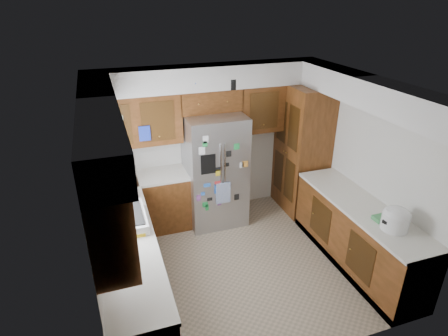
{
  "coord_description": "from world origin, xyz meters",
  "views": [
    {
      "loc": [
        -1.58,
        -3.89,
        3.44
      ],
      "look_at": [
        -0.14,
        0.35,
        1.34
      ],
      "focal_mm": 30.0,
      "sensor_mm": 36.0,
      "label": 1
    }
  ],
  "objects_px": {
    "pantry": "(302,150)",
    "fridge": "(215,170)",
    "rice_cooker": "(396,218)",
    "paper_towel": "(389,219)"
  },
  "relations": [
    {
      "from": "pantry",
      "to": "fridge",
      "type": "distance_m",
      "value": 1.51
    },
    {
      "from": "fridge",
      "to": "rice_cooker",
      "type": "height_order",
      "value": "fridge"
    },
    {
      "from": "fridge",
      "to": "paper_towel",
      "type": "distance_m",
      "value": 2.65
    },
    {
      "from": "fridge",
      "to": "rice_cooker",
      "type": "bearing_deg",
      "value": -56.26
    },
    {
      "from": "rice_cooker",
      "to": "paper_towel",
      "type": "xyz_separation_m",
      "value": [
        -0.07,
        0.02,
        -0.02
      ]
    },
    {
      "from": "pantry",
      "to": "rice_cooker",
      "type": "relative_size",
      "value": 6.62
    },
    {
      "from": "fridge",
      "to": "paper_towel",
      "type": "xyz_separation_m",
      "value": [
        1.43,
        -2.22,
        0.15
      ]
    },
    {
      "from": "fridge",
      "to": "rice_cooker",
      "type": "relative_size",
      "value": 5.54
    },
    {
      "from": "paper_towel",
      "to": "pantry",
      "type": "bearing_deg",
      "value": 88.14
    },
    {
      "from": "fridge",
      "to": "paper_towel",
      "type": "bearing_deg",
      "value": -57.23
    }
  ]
}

